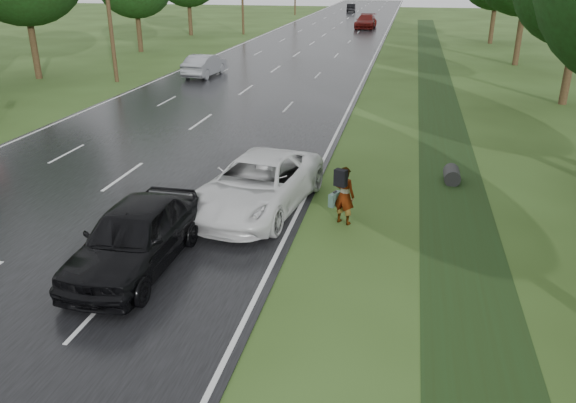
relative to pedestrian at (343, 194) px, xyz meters
The scene contains 11 objects.
road 40.10m from the pedestrian, 101.77° to the left, with size 14.00×180.00×0.04m, color black.
edge_stripe_east 39.28m from the pedestrian, 92.08° to the left, with size 0.12×180.00×0.01m, color silver.
edge_stripe_west 42.00m from the pedestrian, 110.82° to the left, with size 0.12×180.00×0.01m, color silver.
center_line 40.10m from the pedestrian, 101.77° to the left, with size 0.12×180.00×0.01m, color silver.
drainage_ditch 13.40m from the pedestrian, 75.60° to the left, with size 2.20×120.00×0.56m.
pedestrian is the anchor object (origin of this frame).
white_pickup 2.71m from the pedestrian, behind, with size 2.68×5.82×1.62m, color silver.
dark_sedan 6.00m from the pedestrian, 141.23° to the right, with size 2.00×4.96×1.69m, color black.
silver_sedan 25.47m from the pedestrian, 118.87° to the left, with size 1.58×4.52×1.49m, color gray.
far_car_red 58.94m from the pedestrian, 94.10° to the left, with size 2.34×5.77×1.67m, color maroon.
far_car_dark 88.55m from the pedestrian, 95.95° to the left, with size 1.45×4.15×1.37m, color black.
Camera 1 is at (9.74, -9.29, 6.91)m, focal length 35.00 mm.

